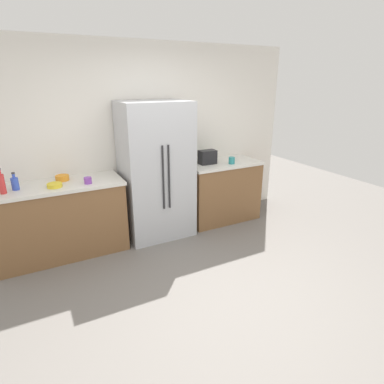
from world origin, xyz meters
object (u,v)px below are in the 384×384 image
object	(u,v)px
bottle_a	(2,183)
bowl_a	(55,185)
cup_b	(207,158)
cup_a	(88,180)
bottle_b	(15,183)
toaster	(207,157)
refrigerator	(156,171)
bowl_b	(62,178)
cup_c	(232,160)

from	to	relation	value
bottle_a	bowl_a	size ratio (longest dim) A/B	1.72
cup_b	cup_a	bearing A→B (deg)	-169.62
cup_a	bottle_b	bearing A→B (deg)	169.16
toaster	cup_a	world-z (taller)	toaster
cup_a	bowl_a	xyz separation A→B (m)	(-0.37, 0.04, -0.02)
cup_b	bowl_a	bearing A→B (deg)	-172.38
bottle_a	cup_a	world-z (taller)	bottle_a
refrigerator	bottle_b	world-z (taller)	refrigerator
toaster	bowl_b	size ratio (longest dim) A/B	1.55
bottle_b	bowl_b	world-z (taller)	bottle_b
bottle_a	cup_b	world-z (taller)	bottle_a
bowl_b	bowl_a	bearing A→B (deg)	-115.39
bottle_a	cup_b	distance (m)	2.74
bottle_b	cup_c	distance (m)	2.84
cup_b	bottle_a	bearing A→B (deg)	-174.33
refrigerator	bowl_b	world-z (taller)	refrigerator
bottle_a	bowl_a	xyz separation A→B (m)	(0.52, -0.02, -0.09)
refrigerator	toaster	bearing A→B (deg)	1.87
refrigerator	bowl_a	bearing A→B (deg)	-176.01
toaster	cup_a	xyz separation A→B (m)	(-1.75, -0.16, -0.06)
bottle_a	bowl_b	xyz separation A→B (m)	(0.63, 0.21, -0.09)
bowl_b	bottle_a	bearing A→B (deg)	-161.44
refrigerator	bottle_a	world-z (taller)	refrigerator
bottle_b	bottle_a	bearing A→B (deg)	-146.46
bottle_b	bowl_a	xyz separation A→B (m)	(0.40, -0.10, -0.05)
bottle_a	bottle_b	bearing A→B (deg)	33.54
bottle_a	cup_b	size ratio (longest dim) A/B	3.02
cup_c	bowl_b	xyz separation A→B (m)	(-2.32, 0.28, -0.02)
bottle_a	bowl_b	size ratio (longest dim) A/B	1.78
bottle_b	bowl_a	world-z (taller)	bottle_b
bottle_a	cup_c	size ratio (longest dim) A/B	2.87
bottle_a	bottle_b	xyz separation A→B (m)	(0.12, 0.08, -0.04)
toaster	cup_c	distance (m)	0.36
cup_a	cup_c	bearing A→B (deg)	-0.15
bottle_a	bowl_b	distance (m)	0.67
cup_c	cup_a	bearing A→B (deg)	179.85
bottle_a	bowl_a	distance (m)	0.53
bottle_a	cup_a	xyz separation A→B (m)	(0.89, -0.07, -0.08)
cup_c	bowl_a	bearing A→B (deg)	178.89
bottle_a	bowl_b	bearing A→B (deg)	18.56
bowl_a	bowl_b	distance (m)	0.26
bottle_a	bowl_a	bearing A→B (deg)	-2.71
refrigerator	toaster	distance (m)	0.83
toaster	cup_b	distance (m)	0.21
bowl_a	bowl_b	bearing A→B (deg)	64.61
refrigerator	bowl_a	distance (m)	1.30
bottle_b	bowl_a	bearing A→B (deg)	-14.76
bottle_b	bowl_b	distance (m)	0.53
toaster	cup_b	xyz separation A→B (m)	(0.09, 0.18, -0.06)
bottle_b	toaster	bearing A→B (deg)	0.28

